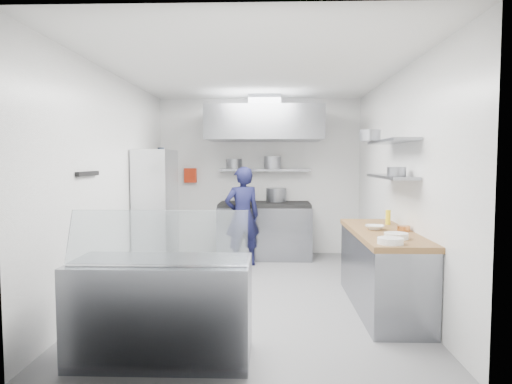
{
  "coord_description": "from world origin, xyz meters",
  "views": [
    {
      "loc": [
        0.21,
        -5.77,
        1.7
      ],
      "look_at": [
        0.0,
        0.6,
        1.25
      ],
      "focal_mm": 32.0,
      "sensor_mm": 36.0,
      "label": 1
    }
  ],
  "objects_px": {
    "display_case": "(162,310)",
    "gas_range": "(265,232)",
    "wire_rack": "(156,211)",
    "chef": "(242,216)"
  },
  "relations": [
    {
      "from": "chef",
      "to": "wire_rack",
      "type": "height_order",
      "value": "wire_rack"
    },
    {
      "from": "chef",
      "to": "display_case",
      "type": "xyz_separation_m",
      "value": [
        -0.46,
        -3.49,
        -0.37
      ]
    },
    {
      "from": "display_case",
      "to": "gas_range",
      "type": "bearing_deg",
      "value": 78.77
    },
    {
      "from": "wire_rack",
      "to": "display_case",
      "type": "distance_m",
      "value": 3.19
    },
    {
      "from": "gas_range",
      "to": "chef",
      "type": "relative_size",
      "value": 1.0
    },
    {
      "from": "wire_rack",
      "to": "gas_range",
      "type": "bearing_deg",
      "value": 32.97
    },
    {
      "from": "gas_range",
      "to": "wire_rack",
      "type": "relative_size",
      "value": 0.86
    },
    {
      "from": "wire_rack",
      "to": "display_case",
      "type": "relative_size",
      "value": 1.23
    },
    {
      "from": "chef",
      "to": "gas_range",
      "type": "bearing_deg",
      "value": -140.24
    },
    {
      "from": "gas_range",
      "to": "wire_rack",
      "type": "distance_m",
      "value": 2.0
    }
  ]
}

